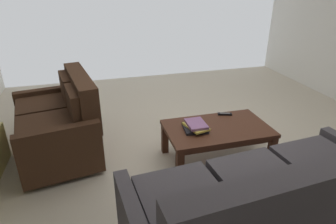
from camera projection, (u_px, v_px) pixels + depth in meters
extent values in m
cube|color=beige|center=(201.00, 150.00, 3.41)|extent=(5.52, 5.89, 0.01)
cylinder|color=black|center=(307.00, 182.00, 2.84)|extent=(0.05, 0.05, 0.06)
cube|color=#4C474C|center=(261.00, 212.00, 2.18)|extent=(1.89, 0.99, 0.37)
cube|color=#4C474C|center=(328.00, 168.00, 2.29)|extent=(0.62, 0.78, 0.10)
cube|color=#4C474C|center=(264.00, 185.00, 2.10)|extent=(0.62, 0.78, 0.10)
cube|color=#4C474C|center=(187.00, 206.00, 1.91)|extent=(0.62, 0.78, 0.10)
cube|color=#4C474C|center=(308.00, 205.00, 1.71)|extent=(1.83, 0.33, 0.50)
cube|color=#4C474C|center=(294.00, 193.00, 1.80)|extent=(0.56, 0.16, 0.36)
cube|color=#4C474C|center=(207.00, 218.00, 1.61)|extent=(0.56, 0.16, 0.36)
cylinder|color=black|center=(27.00, 139.00, 3.58)|extent=(0.06, 0.06, 0.06)
cylinder|color=black|center=(30.00, 181.00, 2.84)|extent=(0.06, 0.06, 0.06)
cylinder|color=black|center=(81.00, 129.00, 3.83)|extent=(0.06, 0.06, 0.06)
cylinder|color=black|center=(97.00, 164.00, 3.10)|extent=(0.06, 0.06, 0.06)
cube|color=#422819|center=(56.00, 134.00, 3.24)|extent=(0.94, 1.17, 0.39)
cube|color=#422819|center=(49.00, 105.00, 3.35)|extent=(0.75, 0.60, 0.10)
cube|color=#422819|center=(53.00, 124.00, 2.91)|extent=(0.75, 0.60, 0.10)
cube|color=#422819|center=(82.00, 96.00, 3.20)|extent=(0.36, 1.07, 0.50)
cube|color=#422819|center=(68.00, 90.00, 3.37)|extent=(0.20, 0.49, 0.36)
cube|color=#422819|center=(75.00, 107.00, 2.94)|extent=(0.20, 0.49, 0.36)
cube|color=#422819|center=(50.00, 109.00, 3.68)|extent=(0.78, 0.23, 0.55)
cube|color=#422819|center=(62.00, 154.00, 2.74)|extent=(0.78, 0.23, 0.55)
cube|color=#4C2819|center=(217.00, 129.00, 3.09)|extent=(1.10, 0.66, 0.04)
cube|color=#4C2819|center=(217.00, 132.00, 3.11)|extent=(1.01, 0.59, 0.05)
cube|color=#4C2819|center=(245.00, 127.00, 3.54)|extent=(0.07, 0.07, 0.36)
cube|color=#4C2819|center=(165.00, 138.00, 3.30)|extent=(0.07, 0.07, 0.36)
cube|color=#4C2819|center=(271.00, 152.00, 3.05)|extent=(0.07, 0.07, 0.36)
cube|color=#4C2819|center=(180.00, 167.00, 2.80)|extent=(0.07, 0.07, 0.36)
cube|color=black|center=(195.00, 128.00, 3.03)|extent=(0.26, 0.28, 0.03)
cube|color=#E0CC4C|center=(196.00, 127.00, 3.01)|extent=(0.24, 0.31, 0.02)
cube|color=#996699|center=(196.00, 124.00, 3.01)|extent=(0.19, 0.26, 0.03)
cube|color=black|center=(225.00, 114.00, 3.35)|extent=(0.17, 0.09, 0.02)
cube|color=#59595B|center=(225.00, 113.00, 3.35)|extent=(0.11, 0.06, 0.00)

